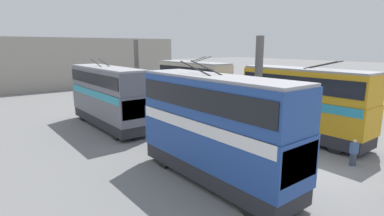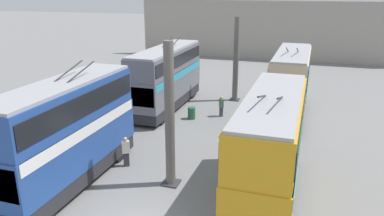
{
  "view_description": "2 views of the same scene",
  "coord_description": "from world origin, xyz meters",
  "px_view_note": "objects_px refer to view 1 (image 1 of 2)",
  "views": [
    {
      "loc": [
        -7.73,
        14.29,
        6.62
      ],
      "look_at": [
        9.98,
        0.44,
        1.94
      ],
      "focal_mm": 28.0,
      "sensor_mm": 36.0,
      "label": 1
    },
    {
      "loc": [
        -11.68,
        -6.25,
        9.47
      ],
      "look_at": [
        10.87,
        1.11,
        1.81
      ],
      "focal_mm": 35.0,
      "sensor_mm": 36.0,
      "label": 2
    }
  ],
  "objects_px": {
    "person_by_right_row": "(208,143)",
    "person_aisle_midway": "(161,110)",
    "bus_right_mid": "(216,123)",
    "person_by_left_row": "(354,152)",
    "bus_left_near": "(304,99)",
    "oil_drum": "(150,121)",
    "bus_left_far": "(193,83)",
    "bus_right_far": "(108,93)"
  },
  "relations": [
    {
      "from": "person_aisle_midway",
      "to": "person_by_left_row",
      "type": "xyz_separation_m",
      "value": [
        -15.77,
        -2.69,
        -0.04
      ]
    },
    {
      "from": "bus_left_near",
      "to": "person_by_right_row",
      "type": "distance_m",
      "value": 8.22
    },
    {
      "from": "person_by_right_row",
      "to": "person_by_left_row",
      "type": "xyz_separation_m",
      "value": [
        -5.91,
        -5.66,
        -0.11
      ]
    },
    {
      "from": "bus_right_far",
      "to": "person_by_right_row",
      "type": "height_order",
      "value": "bus_right_far"
    },
    {
      "from": "person_aisle_midway",
      "to": "oil_drum",
      "type": "height_order",
      "value": "person_aisle_midway"
    },
    {
      "from": "bus_right_mid",
      "to": "person_by_left_row",
      "type": "xyz_separation_m",
      "value": [
        -3.34,
        -7.44,
        -2.19
      ]
    },
    {
      "from": "bus_left_far",
      "to": "person_by_left_row",
      "type": "xyz_separation_m",
      "value": [
        -17.34,
        2.22,
        -2.05
      ]
    },
    {
      "from": "person_by_right_row",
      "to": "oil_drum",
      "type": "xyz_separation_m",
      "value": [
        8.61,
        -0.98,
        -0.47
      ]
    },
    {
      "from": "bus_right_mid",
      "to": "bus_right_far",
      "type": "xyz_separation_m",
      "value": [
        13.05,
        0.0,
        -0.16
      ]
    },
    {
      "from": "bus_right_mid",
      "to": "oil_drum",
      "type": "relative_size",
      "value": 10.38
    },
    {
      "from": "bus_left_near",
      "to": "bus_right_far",
      "type": "distance_m",
      "value": 15.19
    },
    {
      "from": "person_by_left_row",
      "to": "bus_right_far",
      "type": "bearing_deg",
      "value": 46.31
    },
    {
      "from": "bus_right_far",
      "to": "oil_drum",
      "type": "height_order",
      "value": "bus_right_far"
    },
    {
      "from": "bus_left_far",
      "to": "person_by_right_row",
      "type": "bearing_deg",
      "value": 145.42
    },
    {
      "from": "bus_left_near",
      "to": "person_aisle_midway",
      "type": "xyz_separation_m",
      "value": [
        11.11,
        4.91,
        -2.04
      ]
    },
    {
      "from": "person_aisle_midway",
      "to": "bus_left_far",
      "type": "bearing_deg",
      "value": 165.06
    },
    {
      "from": "bus_left_near",
      "to": "bus_right_mid",
      "type": "height_order",
      "value": "bus_right_mid"
    },
    {
      "from": "bus_left_near",
      "to": "oil_drum",
      "type": "height_order",
      "value": "bus_left_near"
    },
    {
      "from": "bus_right_far",
      "to": "oil_drum",
      "type": "bearing_deg",
      "value": -124.11
    },
    {
      "from": "person_by_right_row",
      "to": "person_aisle_midway",
      "type": "xyz_separation_m",
      "value": [
        9.86,
        -2.97,
        -0.06
      ]
    },
    {
      "from": "bus_left_far",
      "to": "person_by_right_row",
      "type": "relative_size",
      "value": 5.34
    },
    {
      "from": "bus_left_far",
      "to": "person_aisle_midway",
      "type": "xyz_separation_m",
      "value": [
        -1.57,
        4.91,
        -2.0
      ]
    },
    {
      "from": "bus_left_far",
      "to": "bus_right_far",
      "type": "distance_m",
      "value": 9.7
    },
    {
      "from": "oil_drum",
      "to": "bus_left_near",
      "type": "bearing_deg",
      "value": -145.02
    },
    {
      "from": "bus_left_far",
      "to": "bus_right_mid",
      "type": "bearing_deg",
      "value": 145.41
    },
    {
      "from": "bus_right_mid",
      "to": "person_by_left_row",
      "type": "relative_size",
      "value": 5.98
    },
    {
      "from": "person_by_left_row",
      "to": "oil_drum",
      "type": "xyz_separation_m",
      "value": [
        14.51,
        4.68,
        -0.36
      ]
    },
    {
      "from": "bus_left_near",
      "to": "bus_right_far",
      "type": "relative_size",
      "value": 0.91
    },
    {
      "from": "bus_left_near",
      "to": "bus_left_far",
      "type": "height_order",
      "value": "bus_left_near"
    },
    {
      "from": "bus_left_near",
      "to": "person_by_right_row",
      "type": "xyz_separation_m",
      "value": [
        1.25,
        7.88,
        -1.98
      ]
    },
    {
      "from": "bus_left_near",
      "to": "oil_drum",
      "type": "xyz_separation_m",
      "value": [
        9.86,
        6.9,
        -2.45
      ]
    },
    {
      "from": "person_by_left_row",
      "to": "bus_left_near",
      "type": "bearing_deg",
      "value": -3.55
    },
    {
      "from": "bus_right_far",
      "to": "person_by_right_row",
      "type": "bearing_deg",
      "value": -170.38
    },
    {
      "from": "bus_left_far",
      "to": "bus_right_mid",
      "type": "relative_size",
      "value": 1.0
    },
    {
      "from": "oil_drum",
      "to": "bus_right_far",
      "type": "bearing_deg",
      "value": 55.89
    },
    {
      "from": "bus_right_mid",
      "to": "person_by_right_row",
      "type": "height_order",
      "value": "bus_right_mid"
    },
    {
      "from": "person_aisle_midway",
      "to": "person_by_left_row",
      "type": "distance_m",
      "value": 16.0
    },
    {
      "from": "bus_left_far",
      "to": "bus_right_mid",
      "type": "distance_m",
      "value": 17.01
    },
    {
      "from": "bus_right_far",
      "to": "person_by_right_row",
      "type": "xyz_separation_m",
      "value": [
        -10.48,
        -1.78,
        -1.92
      ]
    },
    {
      "from": "bus_left_far",
      "to": "oil_drum",
      "type": "height_order",
      "value": "bus_left_far"
    },
    {
      "from": "person_by_right_row",
      "to": "oil_drum",
      "type": "bearing_deg",
      "value": 137.57
    },
    {
      "from": "bus_left_near",
      "to": "bus_right_mid",
      "type": "distance_m",
      "value": 9.75
    }
  ]
}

